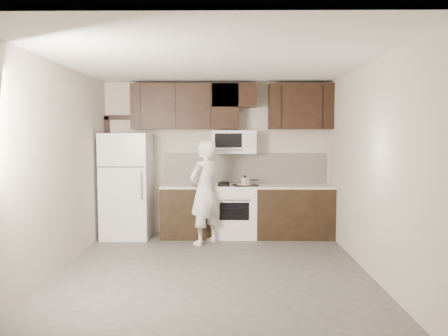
{
  "coord_description": "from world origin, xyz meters",
  "views": [
    {
      "loc": [
        0.21,
        -5.56,
        1.79
      ],
      "look_at": [
        0.14,
        0.9,
        1.28
      ],
      "focal_mm": 35.0,
      "sensor_mm": 36.0,
      "label": 1
    }
  ],
  "objects_px": {
    "stove": "(234,211)",
    "person": "(205,192)",
    "microwave": "(234,142)",
    "refrigerator": "(127,186)"
  },
  "relations": [
    {
      "from": "stove",
      "to": "person",
      "type": "distance_m",
      "value": 0.79
    },
    {
      "from": "microwave",
      "to": "refrigerator",
      "type": "relative_size",
      "value": 0.42
    },
    {
      "from": "refrigerator",
      "to": "stove",
      "type": "bearing_deg",
      "value": 1.51
    },
    {
      "from": "microwave",
      "to": "person",
      "type": "height_order",
      "value": "microwave"
    },
    {
      "from": "stove",
      "to": "refrigerator",
      "type": "relative_size",
      "value": 0.52
    },
    {
      "from": "stove",
      "to": "refrigerator",
      "type": "height_order",
      "value": "refrigerator"
    },
    {
      "from": "refrigerator",
      "to": "person",
      "type": "xyz_separation_m",
      "value": [
        1.37,
        -0.45,
        -0.05
      ]
    },
    {
      "from": "stove",
      "to": "person",
      "type": "xyz_separation_m",
      "value": [
        -0.48,
        -0.49,
        0.39
      ]
    },
    {
      "from": "microwave",
      "to": "person",
      "type": "distance_m",
      "value": 1.12
    },
    {
      "from": "microwave",
      "to": "refrigerator",
      "type": "bearing_deg",
      "value": -174.85
    }
  ]
}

